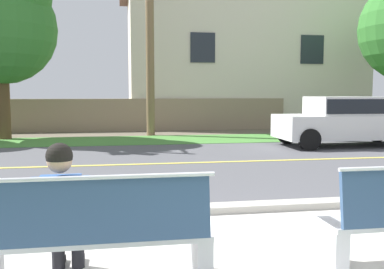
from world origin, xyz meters
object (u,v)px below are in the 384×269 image
at_px(bench_left, 98,236).
at_px(car_white_near, 347,119).
at_px(seated_person_blue, 62,207).
at_px(shade_tree_left, 3,20).

relative_size(bench_left, car_white_near, 0.45).
bearing_deg(seated_person_blue, shade_tree_left, 106.11).
distance_m(bench_left, shade_tree_left, 13.44).
height_order(car_white_near, shade_tree_left, shade_tree_left).
height_order(bench_left, seated_person_blue, seated_person_blue).
height_order(seated_person_blue, car_white_near, car_white_near).
xyz_separation_m(car_white_near, shade_tree_left, (-10.95, 3.72, 3.33)).
xyz_separation_m(bench_left, shade_tree_left, (-3.82, 12.33, 3.73)).
xyz_separation_m(bench_left, car_white_near, (7.12, 8.61, 0.39)).
xyz_separation_m(seated_person_blue, shade_tree_left, (-3.51, 12.16, 3.51)).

